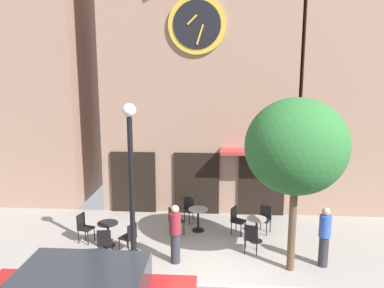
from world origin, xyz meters
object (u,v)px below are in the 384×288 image
Objects in this scene: cafe_chair_by_entrance at (130,235)px; cafe_chair_near_lamp at (174,219)px; cafe_chair_left_end at (84,226)px; street_lamp at (131,185)px; cafe_table_center_right at (198,216)px; cafe_chair_curbside at (105,241)px; cafe_table_center at (256,226)px; cafe_table_center_left at (108,230)px; pedestrian_blue at (324,236)px; street_tree at (296,147)px; pedestrian_maroon at (175,233)px; cafe_chair_corner at (251,236)px; cafe_chair_facing_wall at (265,217)px; cafe_chair_under_awning at (236,218)px; cafe_chair_mid_row at (190,207)px.

cafe_chair_near_lamp is at bearing 48.92° from cafe_chair_by_entrance.
street_lamp is at bearing -34.53° from cafe_chair_left_end.
cafe_chair_curbside reaches higher than cafe_table_center_right.
cafe_table_center is at bearing 18.11° from cafe_chair_curbside.
cafe_table_center_left is 6.25m from pedestrian_blue.
street_tree reaches higher than cafe_chair_by_entrance.
cafe_chair_left_end reaches higher than cafe_table_center_left.
pedestrian_maroon is (1.39, -0.50, 0.33)m from cafe_chair_by_entrance.
street_tree is 6.23× the size of cafe_table_center_left.
cafe_chair_by_entrance is (0.76, -0.39, 0.04)m from cafe_table_center_left.
cafe_chair_facing_wall is (0.57, 1.55, 0.00)m from cafe_chair_corner.
cafe_chair_near_lamp is (-2.00, -0.21, 0.00)m from cafe_chair_under_awning.
cafe_chair_corner is at bearing 17.91° from pedestrian_maroon.
cafe_chair_under_awning is at bearing 139.49° from pedestrian_blue.
street_tree is 3.39m from cafe_table_center.
cafe_chair_under_awning is 1.00× the size of cafe_chair_mid_row.
cafe_table_center_left is 0.82× the size of cafe_chair_left_end.
cafe_chair_mid_row is (2.19, 2.87, 0.00)m from cafe_chair_curbside.
street_lamp is at bearing 179.82° from street_tree.
cafe_table_center_right is 4.11m from pedestrian_blue.
cafe_chair_under_awning is at bearing -167.93° from cafe_chair_facing_wall.
cafe_chair_by_entrance reaches higher than cafe_table_center_left.
cafe_chair_near_lamp reaches higher than cafe_table_center.
pedestrian_blue is at bearing 0.28° from cafe_chair_curbside.
cafe_table_center_right is 2.19m from cafe_chair_facing_wall.
cafe_table_center_left is at bearing -15.09° from cafe_chair_left_end.
cafe_chair_left_end is at bearing 159.45° from pedestrian_maroon.
cafe_chair_facing_wall is at bearing 23.03° from cafe_chair_by_entrance.
cafe_chair_by_entrance is at bearing 34.95° from cafe_chair_curbside.
cafe_chair_facing_wall reaches higher than cafe_table_center_right.
pedestrian_maroon is at bearing -103.15° from cafe_table_center_right.
street_lamp is 2.77m from cafe_chair_near_lamp.
cafe_chair_corner is at bearing -110.20° from cafe_chair_facing_wall.
street_tree reaches higher than cafe_chair_facing_wall.
cafe_table_center_right is at bearing -178.66° from cafe_chair_facing_wall.
cafe_chair_corner is at bearing -42.91° from cafe_table_center_right.
cafe_chair_mid_row is 4.80m from pedestrian_blue.
pedestrian_blue is at bearing -17.13° from cafe_chair_corner.
cafe_chair_by_entrance is (1.59, -0.62, 0.00)m from cafe_chair_left_end.
cafe_table_center_left is at bearing 157.45° from pedestrian_maroon.
street_lamp is 1.85m from cafe_chair_by_entrance.
cafe_chair_by_entrance is (-3.52, -0.19, 0.00)m from cafe_chair_corner.
pedestrian_blue is at bearing -58.07° from cafe_chair_facing_wall.
cafe_chair_mid_row is at bearing 86.46° from pedestrian_maroon.
cafe_table_center is 0.46× the size of pedestrian_maroon.
cafe_table_center is 2.82m from pedestrian_maroon.
street_lamp is 4.84m from cafe_chair_facing_wall.
cafe_table_center is 2.21m from pedestrian_blue.
cafe_table_center_left is 0.82× the size of cafe_chair_facing_wall.
cafe_chair_curbside is 0.75m from cafe_chair_by_entrance.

